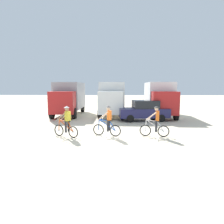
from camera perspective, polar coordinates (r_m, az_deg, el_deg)
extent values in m
plane|color=beige|center=(11.73, -0.57, -7.46)|extent=(120.00, 120.00, 0.00)
cube|color=#9E9EA3|center=(22.46, -11.39, 4.49)|extent=(2.47, 5.23, 2.70)
cube|color=#B21E1E|center=(19.19, -13.47, 2.54)|extent=(2.22, 1.53, 2.00)
cube|color=black|center=(18.49, -14.03, 3.45)|extent=(2.02, 0.11, 0.80)
cylinder|color=black|center=(19.16, -10.36, -0.40)|extent=(0.33, 1.00, 1.00)
cylinder|color=black|center=(19.65, -16.20, -0.38)|extent=(0.33, 1.00, 1.00)
cylinder|color=black|center=(24.04, -8.08, 1.13)|extent=(0.33, 1.00, 1.00)
cylinder|color=black|center=(24.44, -12.82, 1.12)|extent=(0.33, 1.00, 1.00)
cube|color=white|center=(21.79, 0.31, 4.56)|extent=(2.58, 5.28, 2.70)
cube|color=silver|center=(18.43, -0.29, 2.55)|extent=(2.25, 1.58, 2.00)
cube|color=black|center=(17.71, -0.44, 3.51)|extent=(2.03, 0.15, 0.80)
cylinder|color=black|center=(18.60, 2.87, -0.52)|extent=(0.36, 1.01, 1.00)
cylinder|color=black|center=(18.73, -3.38, -0.46)|extent=(0.36, 1.01, 1.00)
cylinder|color=black|center=(23.55, 3.02, 1.07)|extent=(0.36, 1.01, 1.00)
cylinder|color=black|center=(23.66, -1.93, 1.10)|extent=(0.36, 1.01, 1.00)
cube|color=white|center=(21.89, 12.65, 4.40)|extent=(2.55, 5.27, 2.70)
cube|color=#B21E1E|center=(18.58, 14.31, 2.37)|extent=(2.24, 1.57, 2.00)
cube|color=black|center=(17.87, 14.78, 3.31)|extent=(2.03, 0.14, 0.80)
cylinder|color=black|center=(19.00, 17.18, -0.66)|extent=(0.35, 1.01, 1.00)
cylinder|color=black|center=(18.61, 11.08, -0.63)|extent=(0.35, 1.01, 1.00)
cylinder|color=black|center=(23.84, 14.32, 0.93)|extent=(0.35, 1.01, 1.00)
cylinder|color=black|center=(23.53, 9.44, 0.98)|extent=(0.35, 1.01, 1.00)
cube|color=#1E1E4C|center=(18.05, 8.67, -0.18)|extent=(4.37, 2.22, 0.76)
cube|color=black|center=(18.01, 9.17, 2.10)|extent=(2.27, 1.83, 0.68)
cylinder|color=black|center=(17.08, 5.01, -1.81)|extent=(0.66, 0.29, 0.64)
cylinder|color=black|center=(18.60, 4.18, -1.08)|extent=(0.66, 0.29, 0.64)
cylinder|color=black|center=(17.71, 13.34, -1.66)|extent=(0.66, 0.29, 0.64)
cylinder|color=black|center=(19.18, 11.88, -0.97)|extent=(0.66, 0.29, 0.64)
torus|color=black|center=(12.79, -14.37, -4.90)|extent=(0.64, 0.34, 0.68)
cylinder|color=silver|center=(12.79, -14.37, -4.90)|extent=(0.11, 0.11, 0.08)
torus|color=black|center=(12.14, -10.61, -5.43)|extent=(0.64, 0.34, 0.68)
cylinder|color=silver|center=(12.14, -10.61, -5.43)|extent=(0.11, 0.11, 0.08)
cylinder|color=#E05119|center=(12.38, -12.49, -3.73)|extent=(0.95, 0.48, 0.68)
cylinder|color=#E05119|center=(12.44, -13.14, -2.38)|extent=(0.62, 0.33, 0.13)
cylinder|color=#E05119|center=(12.19, -11.29, -4.06)|extent=(0.37, 0.21, 0.59)
cylinder|color=#E05119|center=(12.72, -14.33, -3.50)|extent=(0.11, 0.09, 0.64)
cylinder|color=silver|center=(12.65, -14.29, -2.08)|extent=(0.25, 0.49, 0.04)
cube|color=black|center=(12.24, -11.96, -2.55)|extent=(0.27, 0.21, 0.06)
cube|color=gold|center=(12.20, -12.07, -1.11)|extent=(0.32, 0.37, 0.56)
sphere|color=#A87A5B|center=(12.19, -12.34, 0.77)|extent=(0.22, 0.22, 0.22)
cone|color=silver|center=(12.18, -12.36, 1.38)|extent=(0.32, 0.32, 0.10)
cylinder|color=#26262B|center=(12.24, -12.60, -3.99)|extent=(0.12, 0.12, 0.66)
cylinder|color=#26262B|center=(12.44, -11.84, -3.80)|extent=(0.12, 0.12, 0.66)
cylinder|color=#A87A5B|center=(12.28, -13.82, -1.18)|extent=(0.60, 0.28, 0.53)
cylinder|color=#A87A5B|center=(12.56, -12.76, -0.97)|extent=(0.57, 0.35, 0.53)
torus|color=black|center=(12.58, -3.74, -4.89)|extent=(0.67, 0.22, 0.68)
cylinder|color=silver|center=(12.58, -3.74, -4.89)|extent=(0.10, 0.10, 0.08)
torus|color=black|center=(12.28, 0.91, -5.17)|extent=(0.67, 0.22, 0.68)
cylinder|color=silver|center=(12.28, 0.91, -5.17)|extent=(0.10, 0.10, 0.08)
cylinder|color=blue|center=(12.35, -1.33, -3.59)|extent=(1.01, 0.30, 0.68)
cylinder|color=blue|center=(12.35, -2.10, -2.27)|extent=(0.65, 0.21, 0.13)
cylinder|color=blue|center=(12.27, 0.13, -3.85)|extent=(0.39, 0.14, 0.59)
cylinder|color=blue|center=(12.51, -3.64, -3.46)|extent=(0.11, 0.07, 0.64)
cylinder|color=silver|center=(12.45, -3.54, -2.02)|extent=(0.16, 0.51, 0.04)
cube|color=black|center=(12.26, -0.64, -2.38)|extent=(0.26, 0.17, 0.06)
cube|color=orange|center=(12.22, -0.74, -0.94)|extent=(0.27, 0.36, 0.56)
sphere|color=beige|center=(12.19, -1.01, 0.93)|extent=(0.22, 0.22, 0.22)
cone|color=#333333|center=(12.17, -1.01, 1.54)|extent=(0.32, 0.32, 0.10)
cylinder|color=#26262B|center=(12.21, -1.17, -3.85)|extent=(0.12, 0.12, 0.66)
cylinder|color=#26262B|center=(12.46, -0.83, -3.63)|extent=(0.12, 0.12, 0.66)
cylinder|color=beige|center=(12.15, -2.50, -1.07)|extent=(0.63, 0.16, 0.53)
cylinder|color=beige|center=(12.49, -1.99, -0.84)|extent=(0.61, 0.24, 0.53)
torus|color=black|center=(12.52, 9.13, -5.02)|extent=(0.68, 0.19, 0.68)
cylinder|color=silver|center=(12.52, 9.13, -5.02)|extent=(0.09, 0.09, 0.08)
torus|color=black|center=(12.51, 13.96, -5.15)|extent=(0.68, 0.19, 0.68)
cylinder|color=silver|center=(12.51, 13.96, -5.15)|extent=(0.09, 0.09, 0.08)
cylinder|color=silver|center=(12.44, 11.69, -3.65)|extent=(1.02, 0.25, 0.68)
cylinder|color=silver|center=(12.40, 10.93, -2.36)|extent=(0.66, 0.18, 0.13)
cylinder|color=silver|center=(12.45, 13.20, -3.87)|extent=(0.39, 0.12, 0.59)
cylinder|color=silver|center=(12.46, 9.28, -3.58)|extent=(0.11, 0.07, 0.64)
cylinder|color=silver|center=(12.41, 9.42, -2.13)|extent=(0.14, 0.52, 0.04)
cube|color=black|center=(12.40, 12.44, -2.44)|extent=(0.26, 0.16, 0.06)
cube|color=orange|center=(12.35, 12.39, -1.02)|extent=(0.26, 0.35, 0.56)
sphere|color=beige|center=(12.30, 12.16, 0.83)|extent=(0.22, 0.22, 0.22)
cone|color=#333333|center=(12.29, 12.17, 1.43)|extent=(0.32, 0.32, 0.10)
cylinder|color=#26262B|center=(12.32, 12.03, -3.91)|extent=(0.12, 0.12, 0.66)
cylinder|color=#26262B|center=(12.58, 12.04, -3.69)|extent=(0.12, 0.12, 0.66)
cylinder|color=beige|center=(12.18, 10.79, -1.17)|extent=(0.63, 0.13, 0.53)
cylinder|color=beige|center=(12.54, 10.85, -0.94)|extent=(0.62, 0.21, 0.53)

